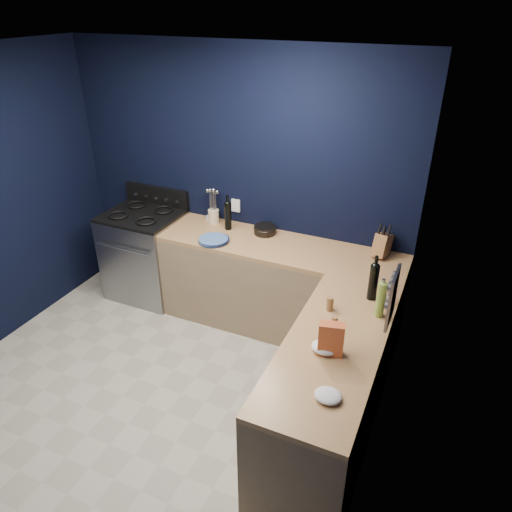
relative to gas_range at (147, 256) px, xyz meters
The scene contains 27 objects.
floor 1.76m from the gas_range, 56.78° to the right, with size 3.50×3.50×0.02m, color #ABA795.
ceiling 2.74m from the gas_range, 56.78° to the right, with size 3.50×3.50×0.02m, color silver.
wall_back 1.30m from the gas_range, 20.08° to the left, with size 3.50×0.02×2.60m, color black.
wall_right 3.16m from the gas_range, 27.83° to the right, with size 0.02×3.50×2.60m, color black.
cab_back 1.53m from the gas_range, ahead, with size 2.30×0.63×0.86m, color #8B7255.
top_back 1.59m from the gas_range, ahead, with size 2.30×0.63×0.04m, color brown.
cab_right 2.62m from the gas_range, 25.64° to the right, with size 0.63×1.67×0.86m, color #8B7255.
top_right 2.66m from the gas_range, 25.64° to the right, with size 0.63×1.67×0.04m, color brown.
gas_range is the anchor object (origin of this frame).
oven_door 0.32m from the gas_range, 90.00° to the right, with size 0.59×0.02×0.42m, color black.
cooktop 0.48m from the gas_range, ahead, with size 0.76×0.66×0.03m, color black.
backguard 0.65m from the gas_range, 90.00° to the left, with size 0.76×0.06×0.20m, color black.
spice_panel 2.89m from the gas_range, 18.08° to the right, with size 0.02×0.28×0.38m, color gray.
wall_outlet 1.16m from the gas_range, 18.88° to the left, with size 0.09×0.02×0.13m, color white.
plate_stack 1.05m from the gas_range, 10.06° to the right, with size 0.27×0.27×0.03m, color teal.
ramekin 0.84m from the gas_range, 22.48° to the left, with size 0.08×0.08×0.03m, color white.
utensil_crock 0.91m from the gas_range, 16.89° to the left, with size 0.11×0.11×0.14m, color beige.
wine_bottle_back 1.11m from the gas_range, ahead, with size 0.07×0.07×0.28m, color black.
lemon_basket 1.40m from the gas_range, ahead, with size 0.21×0.21×0.08m, color black.
knife_block 2.48m from the gas_range, ahead, with size 0.11×0.19×0.20m, color brown.
wine_bottle_right 2.60m from the gas_range, 11.54° to the right, with size 0.07×0.07×0.29m, color black.
oil_bottle 2.73m from the gas_range, 15.38° to the right, with size 0.06×0.06×0.28m, color #7EA139.
spice_jar_near 2.42m from the gas_range, 19.30° to the right, with size 0.05×0.05×0.11m, color olive.
spice_jar_far 2.56m from the gas_range, 22.63° to the right, with size 0.04×0.04×0.09m, color olive.
crouton_bag 2.74m from the gas_range, 27.82° to the right, with size 0.16×0.08×0.24m, color #B2222C.
towel_front 2.68m from the gas_range, 28.01° to the right, with size 0.18×0.15×0.06m, color white.
towel_end 3.00m from the gas_range, 33.44° to the right, with size 0.16×0.14×0.05m, color white.
Camera 1 is at (1.98, -2.20, 2.93)m, focal length 33.40 mm.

